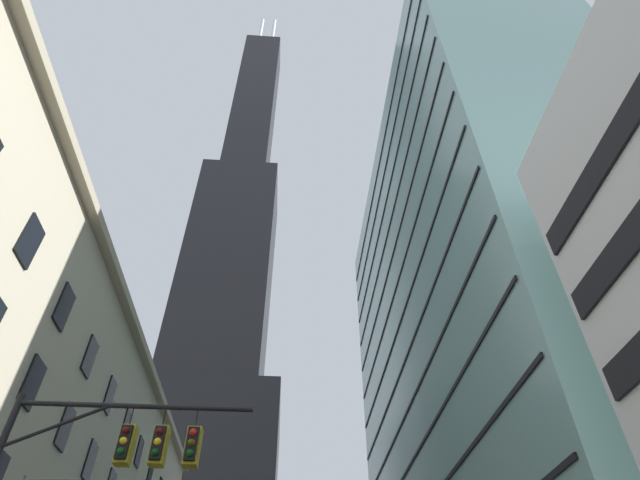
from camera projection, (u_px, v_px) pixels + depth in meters
dark_skyscraper at (221, 326)px, 105.53m from camera, size 26.78×26.78×206.42m
glass_office_midrise at (475, 332)px, 48.54m from camera, size 15.02×46.87×56.07m
traffic_signal_mast at (102, 475)px, 13.23m from camera, size 6.79×0.63×7.92m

